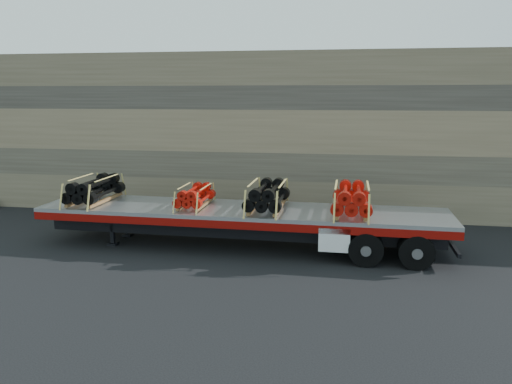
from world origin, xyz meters
TOP-DOWN VIEW (x-y plane):
  - ground at (0.00, 0.00)m, footprint 120.00×120.00m
  - rock_wall at (0.00, 6.50)m, footprint 44.00×3.00m
  - trailer at (0.17, 0.57)m, footprint 14.05×3.00m
  - bundle_front at (-5.26, 0.69)m, footprint 1.28×2.48m
  - bundle_midfront at (-1.47, 0.61)m, footprint 1.01×1.95m
  - bundle_midrear at (1.08, 0.55)m, footprint 1.29×2.51m
  - bundle_rear at (3.88, 0.49)m, footprint 1.31×2.54m

SIDE VIEW (x-z plane):
  - ground at x=0.00m, z-range 0.00..0.00m
  - trailer at x=0.17m, z-range 0.00..1.40m
  - bundle_midfront at x=-1.47m, z-range 1.40..2.08m
  - bundle_front at x=-5.26m, z-range 1.40..2.27m
  - bundle_midrear at x=1.08m, z-range 1.40..2.28m
  - bundle_rear at x=3.88m, z-range 1.40..2.29m
  - rock_wall at x=0.00m, z-range 0.00..7.00m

